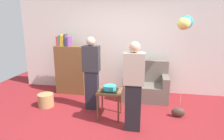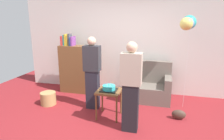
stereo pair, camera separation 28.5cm
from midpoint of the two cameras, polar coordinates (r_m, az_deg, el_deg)
ground_plane at (r=4.01m, az=0.93°, el=-15.41°), size 8.00×8.00×0.00m
wall_back at (r=5.53m, az=6.00°, el=7.62°), size 6.00×0.10×2.70m
couch at (r=5.15m, az=11.89°, el=-4.67°), size 1.10×0.70×0.96m
bookshelf at (r=5.57m, az=-9.17°, el=0.57°), size 0.80×0.36×1.62m
side_table at (r=4.10m, az=1.13°, el=-7.04°), size 0.48×0.48×0.58m
birthday_cake at (r=4.05m, az=1.14°, el=-5.21°), size 0.32×0.32×0.17m
person_blowing_candles at (r=4.43m, az=-3.82°, el=-0.84°), size 0.36×0.22×1.63m
person_holding_cake at (r=3.53m, az=7.74°, el=-4.91°), size 0.36×0.22×1.63m
wicker_basket at (r=5.00m, az=-16.24°, el=-7.84°), size 0.36×0.36×0.30m
handbag at (r=4.42m, az=20.37°, el=-11.89°), size 0.28×0.14×0.20m
balloon_bunch at (r=4.68m, az=22.67°, el=12.33°), size 0.35×0.41×2.08m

